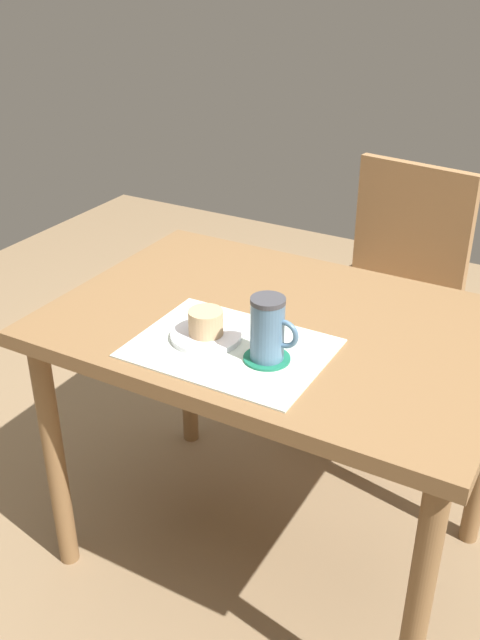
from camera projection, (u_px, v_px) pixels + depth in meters
ground_plane at (272, 550)px, 1.94m from camera, size 4.40×4.40×0.02m
dining_table at (278, 354)px, 1.65m from camera, size 1.02×0.71×0.71m
wooden_chair at (389, 289)px, 2.25m from camera, size 0.48×0.48×0.86m
placemat at (231, 348)px, 1.49m from camera, size 0.40×0.30×0.00m
pastry_plate at (206, 336)px, 1.52m from camera, size 0.15×0.15×0.01m
pastry at (206, 322)px, 1.50m from camera, size 0.07×0.07×0.05m
coffee_coaster at (267, 358)px, 1.45m from camera, size 0.10×0.10×0.00m
coffee_mug at (268, 329)px, 1.41m from camera, size 0.10×0.07×0.13m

